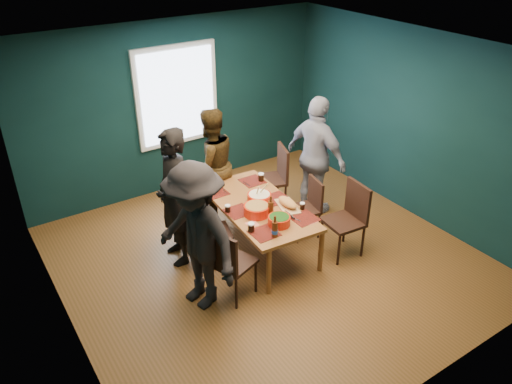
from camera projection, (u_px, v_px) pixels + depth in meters
room at (256, 157)px, 6.14m from camera, size 5.01×5.01×2.71m
dining_table at (258, 209)px, 6.51m from camera, size 1.04×1.87×0.69m
chair_left_far at (187, 215)px, 6.67m from camera, size 0.43×0.43×0.82m
chair_left_mid at (206, 228)px, 6.27m from camera, size 0.52×0.52×0.94m
chair_left_near at (228, 260)px, 5.67m from camera, size 0.55×0.55×0.96m
chair_right_far at (276, 173)px, 7.48m from camera, size 0.58×0.58×1.01m
chair_right_mid at (309, 203)px, 6.90m from camera, size 0.45×0.45×0.84m
chair_right_near at (350, 214)px, 6.48m from camera, size 0.49×0.49×1.00m
person_far_left at (174, 198)px, 6.19m from camera, size 0.51×0.71×1.82m
person_back at (211, 165)px, 7.17m from camera, size 0.83×0.66×1.68m
person_right at (316, 157)px, 7.23m from camera, size 0.59×1.11×1.81m
person_near_left at (196, 238)px, 5.46m from camera, size 0.93×1.29×1.80m
bowl_salad at (257, 210)px, 6.23m from camera, size 0.33×0.33×0.14m
bowl_dumpling at (259, 198)px, 6.50m from camera, size 0.31×0.31×0.29m
bowl_herbs at (279, 220)px, 6.03m from camera, size 0.28×0.28×0.12m
cutting_board at (288, 203)px, 6.40m from camera, size 0.32×0.55×0.12m
small_bowl at (213, 188)px, 6.78m from camera, size 0.17×0.17×0.07m
beer_bottle_a at (275, 229)px, 5.80m from camera, size 0.08×0.08×0.28m
beer_bottle_b at (271, 208)px, 6.19m from camera, size 0.07×0.07×0.28m
cola_glass_a at (251, 227)px, 5.91m from camera, size 0.08×0.08×0.12m
cola_glass_b at (302, 206)px, 6.36m from camera, size 0.06×0.06×0.09m
cola_glass_c at (261, 177)px, 7.03m from camera, size 0.08×0.08×0.12m
cola_glass_d at (228, 208)px, 6.30m from camera, size 0.07×0.07×0.10m
napkin_a at (278, 198)px, 6.63m from camera, size 0.13×0.13×0.00m
napkin_b at (252, 224)px, 6.07m from camera, size 0.14×0.14×0.00m
napkin_c at (310, 221)px, 6.14m from camera, size 0.15×0.15×0.00m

